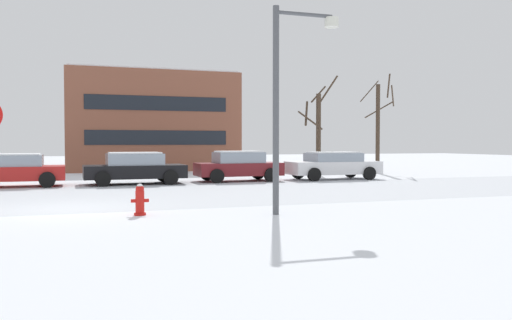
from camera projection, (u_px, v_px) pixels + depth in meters
The scene contains 11 objects.
ground_plane at pixel (64, 209), 14.27m from camera, with size 120.00×120.00×0.00m, color white.
road_surface at pixel (66, 198), 17.27m from camera, with size 80.00×8.34×0.00m.
fire_hydrant at pixel (140, 199), 13.12m from camera, with size 0.44×0.30×0.79m.
street_lamp at pixel (288, 86), 13.28m from camera, with size 1.80×0.36×5.23m.
parked_car_red at pixel (15, 170), 21.57m from camera, with size 3.90×2.09×1.36m.
parked_car_black at pixel (135, 168), 22.98m from camera, with size 4.33×2.20×1.40m.
parked_car_maroon at pixel (238, 166), 24.72m from camera, with size 4.01×2.03×1.43m.
parked_car_white at pixel (333, 165), 25.97m from camera, with size 4.60×2.10×1.36m.
tree_far_left at pixel (318, 129), 29.31m from camera, with size 2.17×2.15×5.55m.
tree_far_right at pixel (379, 124), 31.26m from camera, with size 2.13×2.47×5.83m.
building_far_left at pixel (146, 123), 38.13m from camera, with size 10.92×11.71×6.48m.
Camera 1 is at (0.35, -15.14, 1.81)m, focal length 36.91 mm.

